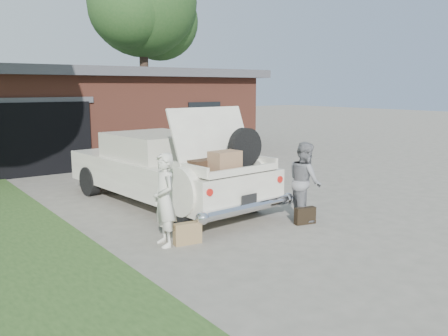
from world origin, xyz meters
TOP-DOWN VIEW (x-y plane):
  - ground at (0.00, 0.00)m, footprint 90.00×90.00m
  - house at (0.98, 11.47)m, footprint 12.80×7.80m
  - tree_right at (5.94, 15.48)m, footprint 6.23×5.41m
  - sedan at (-0.13, 2.67)m, footprint 2.60×5.75m
  - woman_left at (-1.59, 0.11)m, footprint 0.45×0.62m
  - woman_right at (1.46, -0.15)m, footprint 0.86×0.95m
  - suitcase_left at (-1.24, -0.05)m, footprint 0.50×0.22m
  - suitcase_right at (1.24, -0.38)m, footprint 0.45×0.22m

SIDE VIEW (x-z plane):
  - ground at x=0.00m, z-range 0.00..0.00m
  - suitcase_right at x=1.24m, z-range 0.00..0.33m
  - suitcase_left at x=-1.24m, z-range 0.00..0.37m
  - woman_left at x=-1.59m, z-range 0.00..1.58m
  - woman_right at x=1.46m, z-range 0.00..1.58m
  - sedan at x=-0.13m, z-range -0.30..1.95m
  - house at x=0.98m, z-range 0.02..3.32m
  - tree_right at x=5.94m, z-range 1.76..11.28m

